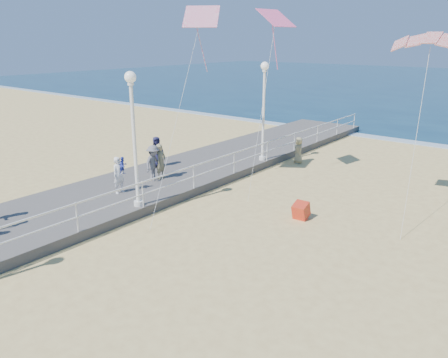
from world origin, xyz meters
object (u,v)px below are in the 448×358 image
Objects in this scene: woman_holding_toddler at (119,175)px; beach_walker_c at (299,150)px; toddler_held at (123,166)px; spectator_6 at (161,161)px; lamp_post_mid at (133,126)px; spectator_4 at (157,152)px; spectator_2 at (154,163)px; box_kite at (301,212)px; lamp_post_far at (264,101)px.

woman_holding_toddler is 10.84m from beach_walker_c.
toddler_held is 10.68m from beach_walker_c.
lamp_post_mid is at bearing -162.89° from spectator_6.
toddler_held reaches higher than spectator_4.
lamp_post_mid reaches higher than spectator_2.
spectator_6 reaches higher than toddler_held.
spectator_2 reaches higher than toddler_held.
lamp_post_mid is at bearing -148.41° from box_kite.
lamp_post_far is 3.68m from beach_walker_c.
spectator_4 is at bearing 37.95° from spectator_6.
lamp_post_mid is 6.94× the size of toddler_held.
spectator_6 is (0.05, 0.43, -0.00)m from spectator_2.
spectator_6 is 2.84× the size of box_kite.
spectator_6 is at bearing -108.16° from lamp_post_far.
beach_walker_c is 8.35m from box_kite.
toddler_held is at bearing -60.23° from beach_walker_c.
toddler_held is 7.81m from box_kite.
woman_holding_toddler is 2.59m from spectator_6.
spectator_6 is at bearing -178.40° from box_kite.
spectator_4 is 9.04m from box_kite.
woman_holding_toddler is at bearing 171.71° from spectator_2.
lamp_post_far reaches higher than beach_walker_c.
woman_holding_toddler is at bearing 133.89° from toddler_held.
box_kite is at bearing -67.30° from woman_holding_toddler.
woman_holding_toddler is 7.95m from box_kite.
spectator_2 is (-0.29, 2.01, -0.38)m from toddler_held.
spectator_4 reaches higher than beach_walker_c.
lamp_post_far is 8.87× the size of box_kite.
lamp_post_mid reaches higher than beach_walker_c.
box_kite is at bearing 34.69° from lamp_post_mid.
spectator_6 is (-0.09, 2.59, 0.04)m from woman_holding_toddler.
lamp_post_far is at bearing -4.60° from spectator_4.
box_kite is at bearing -44.41° from lamp_post_far.
woman_holding_toddler is at bearing -60.78° from beach_walker_c.
lamp_post_mid reaches higher than toddler_held.
spectator_2 is at bearing 2.62° from woman_holding_toddler.
box_kite is at bearing -67.87° from toddler_held.
lamp_post_far is 9.00m from woman_holding_toddler.
spectator_4 is (-3.59, 4.40, -2.45)m from lamp_post_mid.
toddler_held is at bearing 171.05° from spectator_6.
lamp_post_mid is at bearing -107.45° from woman_holding_toddler.
box_kite is (5.38, -5.27, -3.36)m from lamp_post_far.
beach_walker_c is at bearing 117.06° from box_kite.
lamp_post_mid is 6.19m from spectator_4.
spectator_6 is at bearing -66.30° from beach_walker_c.
box_kite is (4.19, -7.21, -0.47)m from beach_walker_c.
lamp_post_far is 8.72m from toddler_held.
spectator_2 is at bearing -107.44° from lamp_post_far.
beach_walker_c is (1.20, 1.94, -2.90)m from lamp_post_far.
spectator_2 is at bearing -175.15° from box_kite.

